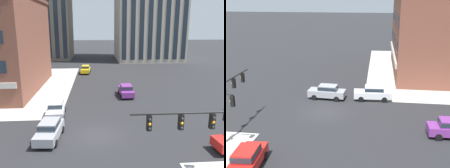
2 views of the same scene
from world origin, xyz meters
TOP-DOWN VIEW (x-y plane):
  - ground_plane at (0.00, 0.00)m, footprint 320.00×320.00m
  - car_main_northbound_near at (-4.20, -0.44)m, footprint 2.14×4.52m
  - car_main_southbound_near at (11.60, -3.60)m, footprint 4.51×2.11m
  - car_parked_curb at (-4.50, 5.04)m, footprint 2.10×4.50m

SIDE VIEW (x-z plane):
  - ground_plane at x=0.00m, z-range 0.00..0.00m
  - car_main_northbound_near at x=-4.20m, z-range 0.08..1.76m
  - car_main_southbound_near at x=11.60m, z-range 0.08..1.76m
  - car_parked_curb at x=-4.50m, z-range 0.08..1.76m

